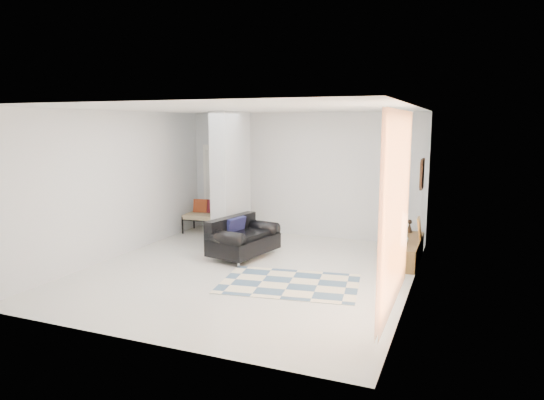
% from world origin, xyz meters
% --- Properties ---
extents(floor, '(6.00, 6.00, 0.00)m').
position_xyz_m(floor, '(0.00, 0.00, 0.00)').
color(floor, silver).
rests_on(floor, ground).
extents(ceiling, '(6.00, 6.00, 0.00)m').
position_xyz_m(ceiling, '(0.00, 0.00, 2.80)').
color(ceiling, white).
rests_on(ceiling, wall_back).
extents(wall_back, '(6.00, 0.00, 6.00)m').
position_xyz_m(wall_back, '(0.00, 3.00, 1.40)').
color(wall_back, silver).
rests_on(wall_back, ground).
extents(wall_front, '(6.00, 0.00, 6.00)m').
position_xyz_m(wall_front, '(0.00, -3.00, 1.40)').
color(wall_front, silver).
rests_on(wall_front, ground).
extents(wall_left, '(0.00, 6.00, 6.00)m').
position_xyz_m(wall_left, '(-2.75, 0.00, 1.40)').
color(wall_left, silver).
rests_on(wall_left, ground).
extents(wall_right, '(0.00, 6.00, 6.00)m').
position_xyz_m(wall_right, '(2.75, 0.00, 1.40)').
color(wall_right, silver).
rests_on(wall_right, ground).
extents(partition_column, '(0.35, 1.20, 2.80)m').
position_xyz_m(partition_column, '(-1.10, 1.60, 1.40)').
color(partition_column, '#ACB0B3').
rests_on(partition_column, floor).
extents(hallway_door, '(0.85, 0.06, 2.04)m').
position_xyz_m(hallway_door, '(-2.10, 2.96, 1.02)').
color(hallway_door, white).
rests_on(hallway_door, floor).
extents(curtain, '(0.00, 2.55, 2.55)m').
position_xyz_m(curtain, '(2.67, -1.15, 1.45)').
color(curtain, orange).
rests_on(curtain, wall_right).
extents(wall_art, '(0.04, 0.45, 0.55)m').
position_xyz_m(wall_art, '(2.72, 1.70, 1.65)').
color(wall_art, '#361D0E').
rests_on(wall_art, wall_right).
extents(media_console, '(0.45, 1.69, 0.80)m').
position_xyz_m(media_console, '(2.52, 1.70, 0.21)').
color(media_console, brown).
rests_on(media_console, floor).
extents(loveseat, '(1.09, 1.54, 0.76)m').
position_xyz_m(loveseat, '(-0.50, 0.82, 0.36)').
color(loveseat, silver).
rests_on(loveseat, floor).
extents(daybed, '(1.60, 0.80, 0.77)m').
position_xyz_m(daybed, '(-1.93, 2.48, 0.43)').
color(daybed, black).
rests_on(daybed, floor).
extents(area_rug, '(2.38, 1.76, 0.01)m').
position_xyz_m(area_rug, '(0.92, -0.38, 0.01)').
color(area_rug, beige).
rests_on(area_rug, floor).
extents(cylinder_lamp, '(0.11, 0.11, 0.59)m').
position_xyz_m(cylinder_lamp, '(2.50, 1.24, 0.69)').
color(cylinder_lamp, silver).
rests_on(cylinder_lamp, media_console).
extents(bronze_figurine, '(0.14, 0.14, 0.25)m').
position_xyz_m(bronze_figurine, '(2.47, 2.40, 0.53)').
color(bronze_figurine, black).
rests_on(bronze_figurine, media_console).
extents(vase, '(0.20, 0.20, 0.19)m').
position_xyz_m(vase, '(2.47, 1.47, 0.49)').
color(vase, silver).
rests_on(vase, media_console).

